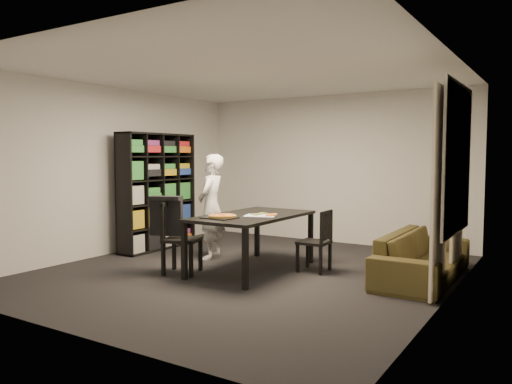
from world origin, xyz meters
The scene contains 16 objects.
room centered at (0.00, 0.00, 1.30)m, with size 5.01×5.51×2.61m.
window_pane centered at (2.48, 0.60, 1.50)m, with size 0.02×1.40×1.60m, color black.
window_frame centered at (2.48, 0.60, 1.50)m, with size 0.03×1.52×1.72m, color white.
curtain_left centered at (2.40, 0.08, 1.15)m, with size 0.03×0.70×2.25m, color beige.
curtain_right centered at (2.40, 1.12, 1.15)m, with size 0.03×0.70×2.25m, color beige.
bookshelf centered at (-2.16, 0.60, 0.95)m, with size 0.35×1.50×1.90m, color black.
dining_table centered at (0.01, 0.10, 0.69)m, with size 1.01×1.81×0.75m.
chair_left centered at (-0.76, -0.55, 0.53)m, with size 0.56×0.56×0.94m.
chair_right centered at (0.81, 0.50, 0.47)m, with size 0.39×0.39×0.82m.
draped_jacket centered at (-0.88, -0.60, 0.77)m, with size 0.45×0.31×0.52m.
person centered at (-0.92, 0.43, 0.78)m, with size 0.57×0.37×1.56m, color white.
baking_tray centered at (-0.13, -0.44, 0.76)m, with size 0.40×0.32×0.01m, color black.
pepperoni_pizza centered at (-0.11, -0.41, 0.78)m, with size 0.35×0.35×0.03m.
kitchen_towel centered at (0.19, 0.02, 0.76)m, with size 0.40×0.30×0.01m, color white.
pizza_slices centered at (0.21, 0.10, 0.77)m, with size 0.37×0.31×0.01m, color gold, non-canonical shape.
sofa centered at (2.07, 0.81, 0.29)m, with size 1.99×0.78×0.58m, color #3D3A18.
Camera 1 is at (3.55, -5.47, 1.54)m, focal length 35.00 mm.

